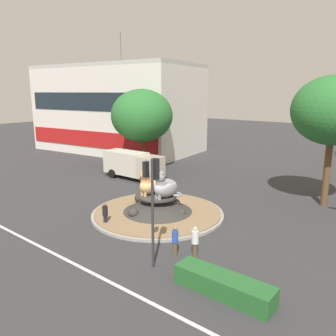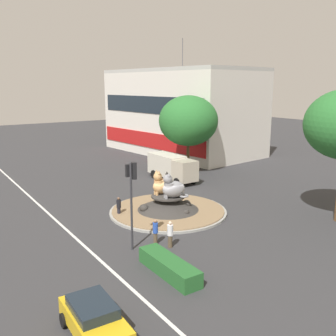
{
  "view_description": "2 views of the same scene",
  "coord_description": "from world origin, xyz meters",
  "px_view_note": "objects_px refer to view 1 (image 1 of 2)",
  "views": [
    {
      "loc": [
        15.05,
        -17.68,
        8.74
      ],
      "look_at": [
        -0.16,
        1.4,
        3.2
      ],
      "focal_mm": 36.04,
      "sensor_mm": 36.0,
      "label": 1
    },
    {
      "loc": [
        24.66,
        -16.58,
        10.24
      ],
      "look_at": [
        -0.33,
        0.22,
        3.63
      ],
      "focal_mm": 40.77,
      "sensor_mm": 36.0,
      "label": 2
    }
  ],
  "objects_px": {
    "second_tree_near_tower": "(142,116)",
    "delivery_box_truck": "(133,164)",
    "cat_statue_grey": "(165,187)",
    "traffic_light_mast": "(153,189)",
    "pedestrian_white_shirt": "(195,241)",
    "pedestrian_blue_shirt": "(175,240)",
    "broadleaf_tree_behind_island": "(333,111)",
    "shophouse_block": "(118,109)",
    "pedestrian_black_shirt": "(105,214)",
    "cat_statue_calico": "(149,184)"
  },
  "relations": [
    {
      "from": "second_tree_near_tower",
      "to": "delivery_box_truck",
      "type": "distance_m",
      "value": 6.38
    },
    {
      "from": "cat_statue_grey",
      "to": "delivery_box_truck",
      "type": "bearing_deg",
      "value": -110.72
    },
    {
      "from": "cat_statue_grey",
      "to": "second_tree_near_tower",
      "type": "bearing_deg",
      "value": -118.0
    },
    {
      "from": "traffic_light_mast",
      "to": "pedestrian_white_shirt",
      "type": "xyz_separation_m",
      "value": [
        1.17,
        2.07,
        -3.17
      ]
    },
    {
      "from": "second_tree_near_tower",
      "to": "pedestrian_blue_shirt",
      "type": "relative_size",
      "value": 5.31
    },
    {
      "from": "broadleaf_tree_behind_island",
      "to": "delivery_box_truck",
      "type": "xyz_separation_m",
      "value": [
        -17.52,
        -3.41,
        -5.82
      ]
    },
    {
      "from": "shophouse_block",
      "to": "pedestrian_black_shirt",
      "type": "xyz_separation_m",
      "value": [
        21.51,
        -21.65,
        -5.41
      ]
    },
    {
      "from": "pedestrian_white_shirt",
      "to": "pedestrian_blue_shirt",
      "type": "bearing_deg",
      "value": 71.03
    },
    {
      "from": "cat_statue_grey",
      "to": "traffic_light_mast",
      "type": "xyz_separation_m",
      "value": [
        3.93,
        -5.76,
        1.88
      ]
    },
    {
      "from": "pedestrian_blue_shirt",
      "to": "pedestrian_black_shirt",
      "type": "distance_m",
      "value": 6.2
    },
    {
      "from": "second_tree_near_tower",
      "to": "pedestrian_black_shirt",
      "type": "height_order",
      "value": "second_tree_near_tower"
    },
    {
      "from": "pedestrian_white_shirt",
      "to": "delivery_box_truck",
      "type": "distance_m",
      "value": 17.54
    },
    {
      "from": "pedestrian_white_shirt",
      "to": "cat_statue_calico",
      "type": "bearing_deg",
      "value": 13.09
    },
    {
      "from": "cat_statue_calico",
      "to": "delivery_box_truck",
      "type": "bearing_deg",
      "value": -127.5
    },
    {
      "from": "cat_statue_calico",
      "to": "delivery_box_truck",
      "type": "relative_size",
      "value": 0.31
    },
    {
      "from": "second_tree_near_tower",
      "to": "cat_statue_calico",
      "type": "bearing_deg",
      "value": -45.37
    },
    {
      "from": "shophouse_block",
      "to": "pedestrian_black_shirt",
      "type": "relative_size",
      "value": 15.82
    },
    {
      "from": "cat_statue_calico",
      "to": "shophouse_block",
      "type": "relative_size",
      "value": 0.08
    },
    {
      "from": "shophouse_block",
      "to": "cat_statue_grey",
      "type": "bearing_deg",
      "value": -43.74
    },
    {
      "from": "broadleaf_tree_behind_island",
      "to": "pedestrian_black_shirt",
      "type": "height_order",
      "value": "broadleaf_tree_behind_island"
    },
    {
      "from": "pedestrian_blue_shirt",
      "to": "pedestrian_black_shirt",
      "type": "bearing_deg",
      "value": -53.39
    },
    {
      "from": "broadleaf_tree_behind_island",
      "to": "pedestrian_white_shirt",
      "type": "relative_size",
      "value": 5.67
    },
    {
      "from": "pedestrian_blue_shirt",
      "to": "pedestrian_white_shirt",
      "type": "distance_m",
      "value": 1.08
    },
    {
      "from": "second_tree_near_tower",
      "to": "pedestrian_black_shirt",
      "type": "relative_size",
      "value": 5.74
    },
    {
      "from": "cat_statue_calico",
      "to": "delivery_box_truck",
      "type": "distance_m",
      "value": 10.22
    },
    {
      "from": "cat_statue_calico",
      "to": "traffic_light_mast",
      "type": "xyz_separation_m",
      "value": [
        5.31,
        -5.64,
        1.91
      ]
    },
    {
      "from": "cat_statue_calico",
      "to": "pedestrian_blue_shirt",
      "type": "relative_size",
      "value": 1.22
    },
    {
      "from": "cat_statue_calico",
      "to": "second_tree_near_tower",
      "type": "distance_m",
      "value": 14.96
    },
    {
      "from": "broadleaf_tree_behind_island",
      "to": "second_tree_near_tower",
      "type": "distance_m",
      "value": 19.78
    },
    {
      "from": "traffic_light_mast",
      "to": "pedestrian_black_shirt",
      "type": "relative_size",
      "value": 3.56
    },
    {
      "from": "cat_statue_grey",
      "to": "delivery_box_truck",
      "type": "xyz_separation_m",
      "value": [
        -9.3,
        6.3,
        -0.67
      ]
    },
    {
      "from": "pedestrian_blue_shirt",
      "to": "pedestrian_white_shirt",
      "type": "bearing_deg",
      "value": 159.87
    },
    {
      "from": "shophouse_block",
      "to": "second_tree_near_tower",
      "type": "height_order",
      "value": "shophouse_block"
    },
    {
      "from": "pedestrian_blue_shirt",
      "to": "broadleaf_tree_behind_island",
      "type": "bearing_deg",
      "value": -155.44
    },
    {
      "from": "pedestrian_white_shirt",
      "to": "pedestrian_black_shirt",
      "type": "bearing_deg",
      "value": 42.53
    },
    {
      "from": "cat_statue_calico",
      "to": "pedestrian_white_shirt",
      "type": "relative_size",
      "value": 1.18
    },
    {
      "from": "second_tree_near_tower",
      "to": "cat_statue_grey",
      "type": "bearing_deg",
      "value": -41.39
    },
    {
      "from": "shophouse_block",
      "to": "pedestrian_black_shirt",
      "type": "bearing_deg",
      "value": -51.7
    },
    {
      "from": "traffic_light_mast",
      "to": "delivery_box_truck",
      "type": "distance_m",
      "value": 18.08
    },
    {
      "from": "broadleaf_tree_behind_island",
      "to": "second_tree_near_tower",
      "type": "xyz_separation_m",
      "value": [
        -19.74,
        0.44,
        -1.24
      ]
    },
    {
      "from": "traffic_light_mast",
      "to": "shophouse_block",
      "type": "bearing_deg",
      "value": 54.12
    },
    {
      "from": "pedestrian_blue_shirt",
      "to": "delivery_box_truck",
      "type": "relative_size",
      "value": 0.25
    },
    {
      "from": "cat_statue_calico",
      "to": "pedestrian_white_shirt",
      "type": "xyz_separation_m",
      "value": [
        6.47,
        -3.57,
        -1.26
      ]
    },
    {
      "from": "cat_statue_calico",
      "to": "pedestrian_white_shirt",
      "type": "distance_m",
      "value": 7.5
    },
    {
      "from": "cat_statue_calico",
      "to": "cat_statue_grey",
      "type": "height_order",
      "value": "cat_statue_grey"
    },
    {
      "from": "second_tree_near_tower",
      "to": "broadleaf_tree_behind_island",
      "type": "bearing_deg",
      "value": -1.27
    },
    {
      "from": "cat_statue_calico",
      "to": "cat_statue_grey",
      "type": "bearing_deg",
      "value": 96.47
    },
    {
      "from": "pedestrian_blue_shirt",
      "to": "delivery_box_truck",
      "type": "bearing_deg",
      "value": -87.19
    },
    {
      "from": "cat_statue_calico",
      "to": "pedestrian_black_shirt",
      "type": "bearing_deg",
      "value": -8.71
    },
    {
      "from": "cat_statue_grey",
      "to": "pedestrian_black_shirt",
      "type": "relative_size",
      "value": 1.35
    }
  ]
}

